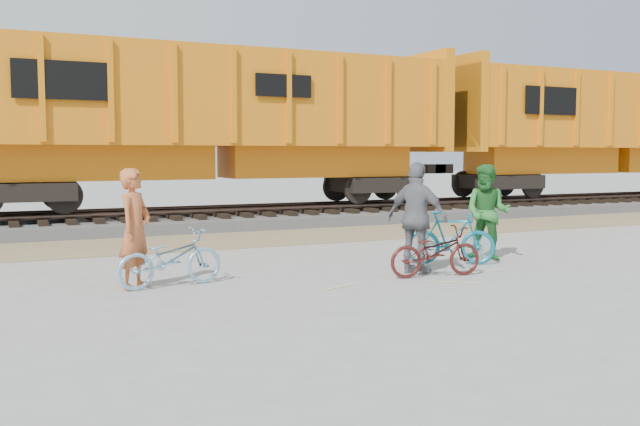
# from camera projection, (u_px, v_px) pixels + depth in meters

# --- Properties ---
(ground) EXTENTS (120.00, 120.00, 0.00)m
(ground) POSITION_uv_depth(u_px,v_px,m) (371.00, 274.00, 11.97)
(ground) COLOR #9E9E99
(ground) RESTS_ON ground
(gravel_strip) EXTENTS (120.00, 3.00, 0.02)m
(gravel_strip) POSITION_uv_depth(u_px,v_px,m) (256.00, 239.00, 16.92)
(gravel_strip) COLOR #8C7D57
(gravel_strip) RESTS_ON ground
(ballast_bed) EXTENTS (120.00, 4.00, 0.30)m
(ballast_bed) POSITION_uv_depth(u_px,v_px,m) (213.00, 221.00, 20.05)
(ballast_bed) COLOR slate
(ballast_bed) RESTS_ON ground
(track) EXTENTS (120.00, 2.60, 0.24)m
(track) POSITION_uv_depth(u_px,v_px,m) (213.00, 209.00, 20.03)
(track) COLOR black
(track) RESTS_ON ballast_bed
(hopper_car_center) EXTENTS (14.00, 3.13, 4.65)m
(hopper_car_center) POSITION_uv_depth(u_px,v_px,m) (216.00, 119.00, 19.87)
(hopper_car_center) COLOR black
(hopper_car_center) RESTS_ON track
(hopper_car_right) EXTENTS (14.00, 3.13, 4.65)m
(hopper_car_right) POSITION_uv_depth(u_px,v_px,m) (607.00, 127.00, 26.32)
(hopper_car_right) COLOR black
(hopper_car_right) RESTS_ON track
(bicycle_blue) EXTENTS (1.75, 0.86, 0.88)m
(bicycle_blue) POSITION_uv_depth(u_px,v_px,m) (170.00, 258.00, 10.82)
(bicycle_blue) COLOR #7EB2CC
(bicycle_blue) RESTS_ON ground
(bicycle_teal) EXTENTS (1.65, 1.21, 0.98)m
(bicycle_teal) POSITION_uv_depth(u_px,v_px,m) (450.00, 238.00, 13.00)
(bicycle_teal) COLOR #116D88
(bicycle_teal) RESTS_ON ground
(bicycle_maroon) EXTENTS (1.66, 0.79, 0.84)m
(bicycle_maroon) POSITION_uv_depth(u_px,v_px,m) (435.00, 252.00, 11.71)
(bicycle_maroon) COLOR #491815
(bicycle_maroon) RESTS_ON ground
(person_solo) EXTENTS (0.76, 0.78, 1.81)m
(person_solo) POSITION_uv_depth(u_px,v_px,m) (135.00, 229.00, 10.66)
(person_solo) COLOR #BC5E30
(person_solo) RESTS_ON ground
(person_man) EXTENTS (1.09, 1.12, 1.83)m
(person_man) POSITION_uv_depth(u_px,v_px,m) (488.00, 212.00, 13.57)
(person_man) COLOR #28702C
(person_man) RESTS_ON ground
(person_woman) EXTENTS (0.92, 1.19, 1.89)m
(person_woman) POSITION_uv_depth(u_px,v_px,m) (417.00, 218.00, 11.98)
(person_woman) COLOR slate
(person_woman) RESTS_ON ground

